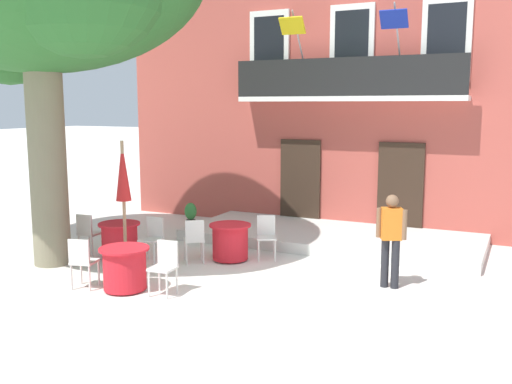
% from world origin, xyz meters
% --- Properties ---
extents(ground_plane, '(120.00, 120.00, 0.00)m').
position_xyz_m(ground_plane, '(0.00, 0.00, 0.00)').
color(ground_plane, silver).
extents(building_facade, '(13.00, 5.09, 7.50)m').
position_xyz_m(building_facade, '(0.42, 6.99, 3.75)').
color(building_facade, '#B24C42').
rests_on(building_facade, ground).
extents(entrance_step_platform, '(6.78, 2.75, 0.25)m').
position_xyz_m(entrance_step_platform, '(0.42, 3.62, 0.12)').
color(entrance_step_platform, silver).
rests_on(entrance_step_platform, ground).
extents(cafe_table_near_tree, '(0.86, 0.86, 0.76)m').
position_xyz_m(cafe_table_near_tree, '(-1.71, -1.26, 0.39)').
color(cafe_table_near_tree, red).
rests_on(cafe_table_near_tree, ground).
extents(cafe_chair_near_tree_0, '(0.49, 0.49, 0.91)m').
position_xyz_m(cafe_chair_near_tree_0, '(-2.42, -1.52, 0.53)').
color(cafe_chair_near_tree_0, silver).
rests_on(cafe_chair_near_tree_0, ground).
extents(cafe_chair_near_tree_1, '(0.43, 0.43, 0.91)m').
position_xyz_m(cafe_chair_near_tree_1, '(-0.97, -1.12, 0.53)').
color(cafe_chair_near_tree_1, silver).
rests_on(cafe_chair_near_tree_1, ground).
extents(cafe_table_middle, '(0.86, 0.86, 0.76)m').
position_xyz_m(cafe_table_middle, '(-0.98, 1.25, 0.39)').
color(cafe_table_middle, red).
rests_on(cafe_table_middle, ground).
extents(cafe_chair_middle_0, '(0.54, 0.54, 0.91)m').
position_xyz_m(cafe_chair_middle_0, '(-0.35, 1.66, 0.53)').
color(cafe_chair_middle_0, silver).
rests_on(cafe_chair_middle_0, ground).
extents(cafe_chair_middle_1, '(0.56, 0.56, 0.91)m').
position_xyz_m(cafe_chair_middle_1, '(-1.53, 0.73, 0.53)').
color(cafe_chair_middle_1, silver).
rests_on(cafe_chair_middle_1, ground).
extents(cafe_table_front, '(0.86, 0.86, 0.76)m').
position_xyz_m(cafe_table_front, '(-3.13, 0.36, 0.39)').
color(cafe_table_front, red).
rests_on(cafe_table_front, ground).
extents(cafe_chair_front_0, '(0.43, 0.43, 0.91)m').
position_xyz_m(cafe_chair_front_0, '(-2.38, 0.50, 0.53)').
color(cafe_chair_front_0, silver).
rests_on(cafe_chair_front_0, ground).
extents(cafe_chair_front_1, '(0.42, 0.42, 0.91)m').
position_xyz_m(cafe_chair_front_1, '(-3.87, 0.23, 0.53)').
color(cafe_chair_front_1, silver).
rests_on(cafe_chair_front_1, ground).
extents(cafe_umbrella, '(0.44, 0.44, 2.55)m').
position_xyz_m(cafe_umbrella, '(-2.19, -0.62, 1.67)').
color(cafe_umbrella, '#997A56').
rests_on(cafe_umbrella, ground).
extents(ground_planter_left, '(0.31, 0.31, 0.69)m').
position_xyz_m(ground_planter_left, '(-3.32, 3.45, 0.38)').
color(ground_planter_left, '#47423D').
rests_on(ground_planter_left, ground).
extents(pedestrian_near_entrance, '(0.53, 0.34, 1.66)m').
position_xyz_m(pedestrian_near_entrance, '(2.39, 0.88, 0.94)').
color(pedestrian_near_entrance, '#232328').
rests_on(pedestrian_near_entrance, ground).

